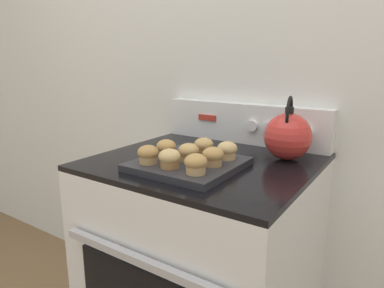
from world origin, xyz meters
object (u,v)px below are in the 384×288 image
(muffin_r1_c1, at_px, (189,152))
(muffin_r2_c2, at_px, (227,150))
(tea_kettle, at_px, (288,135))
(muffin_r0_c2, at_px, (196,164))
(muffin_r0_c0, at_px, (148,154))
(muffin_r2_c1, at_px, (204,146))
(muffin_r1_c2, at_px, (213,156))
(muffin_r1_c0, at_px, (166,148))
(stove_range, at_px, (204,272))
(muffin_pan, at_px, (188,164))
(muffin_r0_c1, at_px, (171,159))

(muffin_r1_c1, distance_m, muffin_r2_c2, 0.13)
(tea_kettle, bearing_deg, muffin_r0_c2, -111.15)
(muffin_r0_c0, distance_m, muffin_r2_c1, 0.20)
(muffin_r1_c1, xyz_separation_m, muffin_r2_c2, (0.09, 0.09, 0.00))
(muffin_r1_c1, distance_m, muffin_r1_c2, 0.09)
(muffin_r1_c0, bearing_deg, stove_range, 52.42)
(muffin_r2_c1, height_order, tea_kettle, tea_kettle)
(muffin_r1_c2, bearing_deg, muffin_r2_c2, 89.12)
(muffin_r0_c0, relative_size, muffin_r2_c2, 1.00)
(muffin_pan, height_order, muffin_r1_c0, muffin_r1_c0)
(muffin_r0_c2, bearing_deg, muffin_r0_c0, 179.15)
(muffin_r2_c2, bearing_deg, muffin_pan, -135.92)
(muffin_r0_c2, height_order, muffin_r1_c2, same)
(muffin_r0_c0, relative_size, tea_kettle, 0.30)
(stove_range, distance_m, muffin_r0_c2, 0.54)
(muffin_r0_c2, height_order, muffin_r1_c0, same)
(muffin_r1_c1, bearing_deg, stove_range, 93.70)
(muffin_r1_c2, height_order, tea_kettle, tea_kettle)
(muffin_r0_c0, distance_m, muffin_r1_c1, 0.13)
(muffin_r0_c2, xyz_separation_m, tea_kettle, (0.14, 0.36, 0.03))
(stove_range, relative_size, muffin_r1_c0, 13.58)
(muffin_r0_c2, height_order, tea_kettle, tea_kettle)
(muffin_pan, bearing_deg, muffin_r2_c2, 44.08)
(muffin_r1_c2, bearing_deg, tea_kettle, 62.74)
(muffin_pan, relative_size, muffin_r0_c1, 4.74)
(stove_range, height_order, muffin_r0_c1, muffin_r0_c1)
(muffin_r0_c1, bearing_deg, muffin_r0_c0, -179.86)
(muffin_r1_c2, xyz_separation_m, muffin_r2_c1, (-0.09, 0.09, 0.00))
(muffin_r0_c2, bearing_deg, muffin_r2_c2, 89.07)
(stove_range, bearing_deg, muffin_r2_c2, -12.85)
(stove_range, xyz_separation_m, muffin_pan, (0.01, -0.11, 0.46))
(muffin_pan, xyz_separation_m, muffin_r2_c1, (-0.00, 0.09, 0.04))
(muffin_r0_c0, relative_size, muffin_r0_c2, 1.00)
(muffin_r0_c2, bearing_deg, muffin_r0_c1, 178.18)
(muffin_pan, relative_size, muffin_r1_c1, 4.74)
(stove_range, bearing_deg, muffin_r0_c1, -88.61)
(stove_range, height_order, muffin_r2_c2, muffin_r2_c2)
(muffin_pan, height_order, muffin_r0_c0, muffin_r0_c0)
(muffin_r1_c0, relative_size, tea_kettle, 0.30)
(muffin_r0_c0, distance_m, muffin_r2_c2, 0.25)
(stove_range, distance_m, tea_kettle, 0.60)
(muffin_pan, relative_size, muffin_r2_c2, 4.74)
(muffin_r2_c1, bearing_deg, muffin_pan, -89.52)
(muffin_pan, height_order, muffin_r0_c1, muffin_r0_c1)
(muffin_r0_c1, distance_m, muffin_r1_c1, 0.09)
(muffin_r0_c0, distance_m, tea_kettle, 0.48)
(muffin_r0_c2, bearing_deg, muffin_pan, 133.51)
(muffin_r1_c2, distance_m, muffin_r2_c2, 0.09)
(muffin_pan, xyz_separation_m, muffin_r2_c2, (0.09, 0.09, 0.04))
(muffin_pan, height_order, muffin_r2_c2, muffin_r2_c2)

